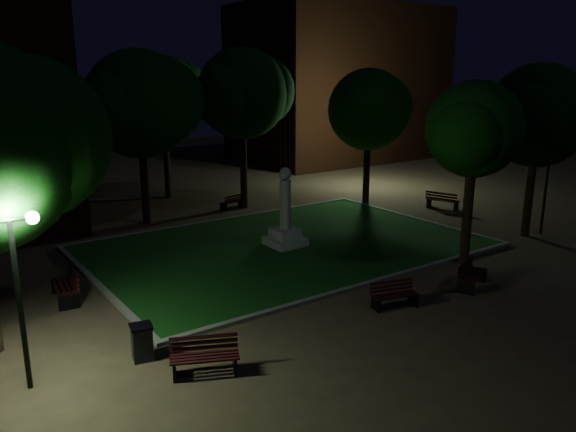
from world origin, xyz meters
name	(u,v)px	position (x,y,z in m)	size (l,w,h in m)	color
ground	(315,260)	(0.00, 0.00, 0.00)	(80.00, 80.00, 0.00)	brown
lawn	(285,246)	(0.00, 2.00, 0.04)	(15.00, 10.00, 0.08)	#154915
lawn_kerb	(285,245)	(0.00, 2.00, 0.06)	(15.40, 10.40, 0.12)	slate
monument	(285,224)	(0.00, 2.00, 0.96)	(1.40, 1.40, 3.20)	#A7A399
building_far	(339,84)	(18.00, 20.00, 6.00)	(16.00, 10.00, 12.00)	#421E0E
tree_north_wl	(142,104)	(-3.08, 8.82, 5.54)	(5.99, 4.89, 7.99)	black
tree_north_er	(244,94)	(2.30, 8.88, 5.88)	(5.62, 4.58, 8.17)	black
tree_ne	(370,110)	(8.42, 6.15, 5.01)	(5.28, 4.31, 7.17)	black
tree_east	(539,115)	(9.61, -2.70, 5.17)	(5.27, 4.31, 7.33)	black
tree_se	(476,129)	(4.44, -3.46, 4.95)	(4.22, 3.44, 6.69)	black
tree_far_north	(165,95)	(0.05, 13.49, 5.70)	(5.28, 4.31, 7.86)	black
lamppost_sw	(15,268)	(-10.77, -3.31, 2.86)	(1.18, 0.28, 4.04)	black
lamppost_se	(548,166)	(10.39, -2.91, 3.00)	(1.18, 0.28, 4.27)	black
lamppost_ne	(367,137)	(11.46, 9.58, 3.05)	(1.18, 0.28, 4.34)	black
bench_near_left	(394,295)	(-0.81, -4.87, 0.37)	(1.53, 0.88, 0.79)	black
bench_near_right	(471,275)	(2.45, -5.17, 0.41)	(1.68, 1.08, 0.87)	black
bench_west_near	(205,357)	(-7.25, -5.03, 0.42)	(1.70, 1.18, 0.88)	black
bench_left_side	(67,286)	(-8.72, 1.40, 0.46)	(0.82, 1.85, 0.98)	black
bench_right_side	(442,201)	(10.43, 2.64, 0.43)	(1.09, 1.77, 0.92)	black
bench_far_side	(233,202)	(1.55, 8.93, 0.37)	(1.49, 0.79, 0.78)	black
trash_bin	(142,342)	(-8.21, -3.54, 0.46)	(0.63, 0.63, 0.91)	black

